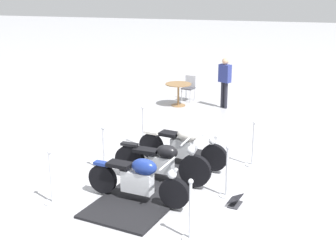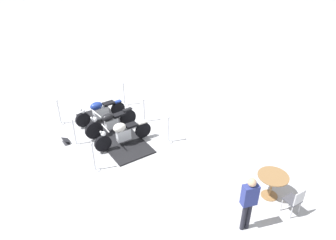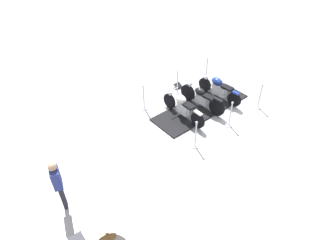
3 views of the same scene
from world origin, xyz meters
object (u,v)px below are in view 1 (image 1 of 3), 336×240
object	(u,v)px
motorcycle_cream	(183,145)
stanchion_right_front	(190,218)
stanchion_right_rear	(253,151)
info_placard	(235,202)
bystander_person	(225,78)
stanchion_left_rear	(143,131)
cafe_table	(178,89)
stanchion_left_mid	(104,157)
stanchion_right_mid	(227,178)
motorcycle_black	(163,161)
cafe_chair_near_table	(189,86)
stanchion_left_front	(52,187)
motorcycle_navy	(139,179)

from	to	relation	value
motorcycle_cream	stanchion_right_front	size ratio (longest dim) A/B	2.00
stanchion_right_rear	info_placard	xyz separation A→B (m)	(2.12, -0.16, -0.30)
motorcycle_cream	info_placard	distance (m)	2.23
motorcycle_cream	bystander_person	distance (m)	5.39
bystander_person	stanchion_right_front	bearing A→B (deg)	33.77
stanchion_right_rear	stanchion_left_rear	world-z (taller)	stanchion_right_rear
cafe_table	stanchion_left_mid	bearing A→B (deg)	-3.36
stanchion_right_mid	cafe_table	size ratio (longest dim) A/B	1.23
stanchion_right_front	motorcycle_black	bearing A→B (deg)	-153.34
motorcycle_black	stanchion_left_rear	world-z (taller)	stanchion_left_rear
stanchion_right_mid	stanchion_left_rear	bearing A→B (deg)	-133.58
stanchion_left_mid	stanchion_right_front	bearing A→B (deg)	46.42
stanchion_right_rear	cafe_chair_near_table	xyz separation A→B (m)	(-5.59, -2.72, 0.16)
stanchion_right_mid	motorcycle_cream	bearing A→B (deg)	-137.74
stanchion_right_rear	stanchion_left_front	distance (m)	4.69
stanchion_right_front	cafe_table	xyz separation A→B (m)	(-8.35, -2.17, 0.19)
stanchion_left_mid	info_placard	bearing A→B (deg)	72.71
stanchion_left_mid	bystander_person	xyz separation A→B (m)	(-6.06, 1.92, 0.70)
motorcycle_cream	bystander_person	size ratio (longest dim) A/B	1.30
stanchion_left_mid	bystander_person	distance (m)	6.39
motorcycle_navy	info_placard	bearing A→B (deg)	20.84
info_placard	cafe_chair_near_table	world-z (taller)	cafe_chair_near_table
stanchion_right_front	stanchion_left_mid	xyz separation A→B (m)	(-2.40, -2.52, -0.07)
motorcycle_cream	stanchion_right_mid	xyz separation A→B (m)	(1.31, 1.19, -0.13)
motorcycle_navy	motorcycle_cream	bearing A→B (deg)	87.70
cafe_table	motorcycle_black	bearing A→B (deg)	10.18
cafe_table	cafe_chair_near_table	distance (m)	0.82
motorcycle_cream	stanchion_right_front	xyz separation A→B (m)	(3.09, 0.81, -0.13)
info_placard	bystander_person	size ratio (longest dim) A/B	0.23
motorcycle_cream	stanchion_left_rear	bearing A→B (deg)	153.75
stanchion_left_front	motorcycle_black	bearing A→B (deg)	128.16
stanchion_left_front	info_placard	distance (m)	3.61
stanchion_left_front	cafe_chair_near_table	xyz separation A→B (m)	(-8.52, 0.94, 0.17)
motorcycle_black	cafe_chair_near_table	distance (m)	7.12
motorcycle_navy	cafe_chair_near_table	bearing A→B (deg)	104.93
stanchion_right_mid	motorcycle_black	bearing A→B (deg)	-102.22
motorcycle_black	info_placard	bearing A→B (deg)	-14.10
stanchion_right_front	bystander_person	distance (m)	8.50
cafe_chair_near_table	stanchion_right_rear	bearing A→B (deg)	40.82
motorcycle_black	stanchion_right_rear	bearing A→B (deg)	46.62
stanchion_left_rear	info_placard	world-z (taller)	stanchion_left_rear
motorcycle_cream	info_placard	world-z (taller)	motorcycle_cream
motorcycle_navy	motorcycle_black	bearing A→B (deg)	88.48
motorcycle_navy	motorcycle_black	size ratio (longest dim) A/B	0.99
stanchion_left_mid	cafe_chair_near_table	bearing A→B (deg)	175.25
stanchion_right_rear	stanchion_right_front	distance (m)	3.63
stanchion_left_mid	stanchion_right_mid	distance (m)	2.97
stanchion_right_front	info_placard	size ratio (longest dim) A/B	2.78
stanchion_right_front	stanchion_left_mid	world-z (taller)	stanchion_right_front
stanchion_left_front	bystander_person	world-z (taller)	bystander_person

